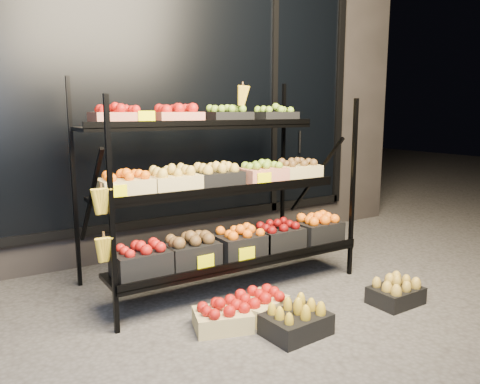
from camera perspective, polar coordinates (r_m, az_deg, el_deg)
ground at (r=3.48m, az=3.00°, el=-13.84°), size 24.00×24.00×0.00m
building at (r=5.52m, az=-12.87°, el=13.28°), size 6.00×2.08×3.50m
display_rack at (r=3.74m, az=-2.27°, el=0.44°), size 2.18×1.02×1.73m
floor_crate_left at (r=3.14m, az=-2.14°, el=-14.87°), size 0.42×0.36×0.19m
floor_crate_midleft at (r=3.08m, az=6.85°, el=-15.27°), size 0.42×0.32×0.20m
floor_crate_midright at (r=3.31m, az=2.45°, el=-13.48°), size 0.43×0.38×0.19m
floor_crate_right at (r=3.69m, az=18.46°, el=-11.50°), size 0.37×0.28×0.19m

